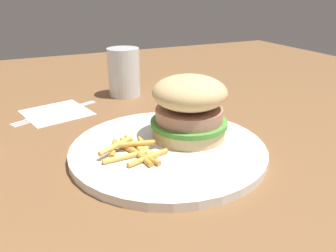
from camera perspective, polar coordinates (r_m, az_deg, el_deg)
ground_plane at (r=0.50m, az=1.48°, el=-3.33°), size 1.60×1.60×0.00m
plate at (r=0.48m, az=-0.00°, el=-3.97°), size 0.28×0.28×0.01m
sandwich at (r=0.49m, az=3.74°, el=3.17°), size 0.11×0.11×0.09m
fries_pile at (r=0.46m, az=-5.77°, el=-4.06°), size 0.10×0.09×0.01m
napkin at (r=0.67m, az=-18.33°, el=2.20°), size 0.13×0.13×0.00m
fork at (r=0.67m, az=-18.48°, el=2.37°), size 0.08×0.16×0.00m
drink_glass at (r=0.73m, az=-7.44°, el=8.48°), size 0.07×0.07×0.10m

